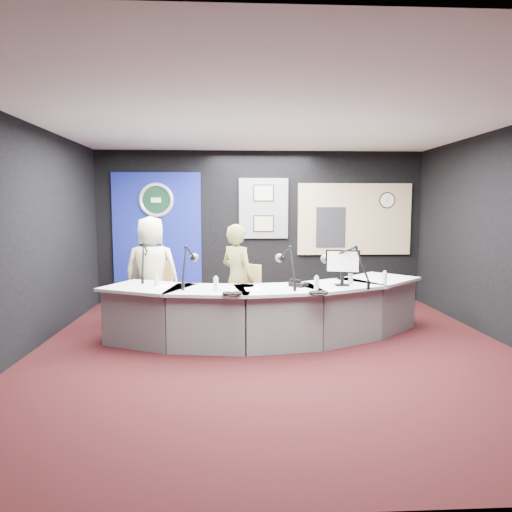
{
  "coord_description": "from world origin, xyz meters",
  "views": [
    {
      "loc": [
        -0.52,
        -5.44,
        1.76
      ],
      "look_at": [
        -0.2,
        0.8,
        1.1
      ],
      "focal_mm": 32.0,
      "sensor_mm": 36.0,
      "label": 1
    }
  ],
  "objects": [
    {
      "name": "ground",
      "position": [
        0.0,
        0.0,
        0.0
      ],
      "size": [
        6.0,
        6.0,
        0.0
      ],
      "primitive_type": "plane",
      "color": "black",
      "rests_on": "ground"
    },
    {
      "name": "ceiling",
      "position": [
        0.0,
        0.0,
        2.8
      ],
      "size": [
        6.0,
        6.0,
        0.02
      ],
      "primitive_type": "cube",
      "color": "silver",
      "rests_on": "ground"
    },
    {
      "name": "wall_back",
      "position": [
        0.0,
        3.0,
        1.4
      ],
      "size": [
        6.0,
        0.02,
        2.8
      ],
      "primitive_type": "cube",
      "color": "black",
      "rests_on": "ground"
    },
    {
      "name": "wall_front",
      "position": [
        0.0,
        -3.0,
        1.4
      ],
      "size": [
        6.0,
        0.02,
        2.8
      ],
      "primitive_type": "cube",
      "color": "black",
      "rests_on": "ground"
    },
    {
      "name": "wall_left",
      "position": [
        -3.0,
        0.0,
        1.4
      ],
      "size": [
        0.02,
        6.0,
        2.8
      ],
      "primitive_type": "cube",
      "color": "black",
      "rests_on": "ground"
    },
    {
      "name": "broadcast_desk",
      "position": [
        -0.05,
        0.55,
        0.38
      ],
      "size": [
        4.5,
        1.9,
        0.75
      ],
      "primitive_type": null,
      "color": "silver",
      "rests_on": "ground"
    },
    {
      "name": "backdrop_panel",
      "position": [
        -1.9,
        2.97,
        1.25
      ],
      "size": [
        1.6,
        0.05,
        2.3
      ],
      "primitive_type": "cube",
      "color": "navy",
      "rests_on": "wall_back"
    },
    {
      "name": "agency_seal",
      "position": [
        -1.9,
        2.93,
        1.9
      ],
      "size": [
        0.63,
        0.07,
        0.63
      ],
      "primitive_type": "torus",
      "rotation": [
        1.57,
        0.0,
        0.0
      ],
      "color": "silver",
      "rests_on": "backdrop_panel"
    },
    {
      "name": "seal_center",
      "position": [
        -1.9,
        2.94,
        1.9
      ],
      "size": [
        0.48,
        0.01,
        0.48
      ],
      "primitive_type": "cylinder",
      "rotation": [
        1.57,
        0.0,
        0.0
      ],
      "color": "black",
      "rests_on": "backdrop_panel"
    },
    {
      "name": "pinboard",
      "position": [
        0.05,
        2.97,
        1.75
      ],
      "size": [
        0.9,
        0.04,
        1.1
      ],
      "primitive_type": "cube",
      "color": "slate",
      "rests_on": "wall_back"
    },
    {
      "name": "framed_photo_upper",
      "position": [
        0.05,
        2.94,
        2.03
      ],
      "size": [
        0.34,
        0.02,
        0.27
      ],
      "primitive_type": "cube",
      "color": "gray",
      "rests_on": "pinboard"
    },
    {
      "name": "framed_photo_lower",
      "position": [
        0.05,
        2.94,
        1.47
      ],
      "size": [
        0.34,
        0.02,
        0.27
      ],
      "primitive_type": "cube",
      "color": "gray",
      "rests_on": "pinboard"
    },
    {
      "name": "booth_window_frame",
      "position": [
        1.75,
        2.97,
        1.55
      ],
      "size": [
        2.12,
        0.06,
        1.32
      ],
      "primitive_type": "cube",
      "color": "tan",
      "rests_on": "wall_back"
    },
    {
      "name": "booth_glow",
      "position": [
        1.75,
        2.96,
        1.55
      ],
      "size": [
        2.0,
        0.02,
        1.2
      ],
      "primitive_type": "cube",
      "color": "#FFE9A1",
      "rests_on": "booth_window_frame"
    },
    {
      "name": "equipment_rack",
      "position": [
        1.3,
        2.94,
        1.4
      ],
      "size": [
        0.55,
        0.02,
        0.75
      ],
      "primitive_type": "cube",
      "color": "black",
      "rests_on": "booth_window_frame"
    },
    {
      "name": "wall_clock",
      "position": [
        2.35,
        2.94,
        1.9
      ],
      "size": [
        0.28,
        0.01,
        0.28
      ],
      "primitive_type": "cylinder",
      "rotation": [
        1.57,
        0.0,
        0.0
      ],
      "color": "white",
      "rests_on": "booth_window_frame"
    },
    {
      "name": "armchair_left",
      "position": [
        -1.73,
        1.34,
        0.5
      ],
      "size": [
        0.68,
        0.68,
        1.0
      ],
      "primitive_type": null,
      "rotation": [
        0.0,
        0.0,
        -0.25
      ],
      "color": "tan",
      "rests_on": "ground"
    },
    {
      "name": "armchair_right",
      "position": [
        -0.45,
        0.87,
        0.5
      ],
      "size": [
        0.8,
        0.8,
        1.01
      ],
      "primitive_type": null,
      "rotation": [
        0.0,
        0.0,
        -0.67
      ],
      "color": "tan",
      "rests_on": "ground"
    },
    {
      "name": "draped_jacket",
      "position": [
        -1.81,
        1.58,
        0.62
      ],
      "size": [
        0.51,
        0.22,
        0.7
      ],
      "primitive_type": "cube",
      "rotation": [
        0.0,
        0.0,
        -0.25
      ],
      "color": "slate",
      "rests_on": "armchair_left"
    },
    {
      "name": "person_man",
      "position": [
        -1.73,
        1.34,
        0.82
      ],
      "size": [
        0.8,
        0.53,
        1.64
      ],
      "primitive_type": "imported",
      "rotation": [
        0.0,
        0.0,
        3.14
      ],
      "color": "beige",
      "rests_on": "ground"
    },
    {
      "name": "person_woman",
      "position": [
        -0.45,
        0.87,
        0.77
      ],
      "size": [
        0.66,
        0.66,
        1.54
      ],
      "primitive_type": "imported",
      "rotation": [
        0.0,
        0.0,
        2.36
      ],
      "color": "olive",
      "rests_on": "ground"
    },
    {
      "name": "computer_monitor",
      "position": [
        0.9,
        0.37,
        1.07
      ],
      "size": [
        0.4,
        0.14,
        0.28
      ],
      "primitive_type": "cube",
      "rotation": [
        0.0,
        0.0,
        -0.29
      ],
      "color": "black",
      "rests_on": "broadcast_desk"
    },
    {
      "name": "desk_phone",
      "position": [
        0.33,
        0.35,
        0.78
      ],
      "size": [
        0.27,
        0.26,
        0.05
      ],
      "primitive_type": "cube",
      "rotation": [
        0.0,
        0.0,
        -0.73
      ],
      "color": "black",
      "rests_on": "broadcast_desk"
    },
    {
      "name": "headphones_near",
      "position": [
        0.49,
        -0.2,
        0.77
      ],
      "size": [
        0.23,
        0.23,
        0.04
      ],
      "primitive_type": "torus",
      "color": "black",
      "rests_on": "broadcast_desk"
    },
    {
      "name": "headphones_far",
      "position": [
        -0.53,
        -0.2,
        0.77
      ],
      "size": [
        0.2,
        0.2,
        0.03
      ],
      "primitive_type": "torus",
      "color": "black",
      "rests_on": "broadcast_desk"
    },
    {
      "name": "paper_stack",
      "position": [
        -1.44,
        0.39,
        0.75
      ],
      "size": [
        0.21,
        0.3,
        0.0
      ],
      "primitive_type": "cube",
      "rotation": [
        0.0,
        0.0,
        -0.04
      ],
      "color": "white",
      "rests_on": "broadcast_desk"
    },
    {
      "name": "notepad",
      "position": [
        -0.27,
        0.15,
        0.75
      ],
      "size": [
        0.21,
        0.29,
        0.0
      ],
      "primitive_type": "cube",
      "rotation": [
        0.0,
        0.0,
        0.08
      ],
      "color": "white",
      "rests_on": "broadcast_desk"
    },
    {
      "name": "boom_mic_a",
      "position": [
        -1.75,
        0.97,
        1.05
      ],
      "size": [
        0.16,
        0.74,
        0.6
      ],
      "primitive_type": null,
      "color": "black",
      "rests_on": "broadcast_desk"
    },
    {
      "name": "boom_mic_b",
      "position": [
        -1.09,
        0.45,
        1.05
      ],
      "size": [
        0.22,
        0.73,
        0.6
      ],
      "primitive_type": null,
      "color": "black",
      "rests_on": "broadcast_desk"
    },
    {
      "name": "boom_mic_c",
      "position": [
        0.17,
        0.32,
        1.05
      ],
      "size": [
        0.25,
        0.73,
        0.6
      ],
      "primitive_type": null,
      "color": "black",
      "rests_on": "broadcast_desk"
    },
    {
      "name": "boom_mic_d",
      "position": [
        0.94,
        0.3,
        1.05
      ],
      "size": [
        0.59,
        0.52,
        0.6
      ],
      "primitive_type": null,
      "color": "black",
      "rests_on": "broadcast_desk"
    },
    {
      "name": "water_bottles",
      "position": [
        -0.01,
        0.3,
        0.84
      ],
      "size": [
        3.07,
        0.48,
        0.18
      ],
      "primitive_type": null,
      "color": "silver",
      "rests_on": "broadcast_desk"
    }
  ]
}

